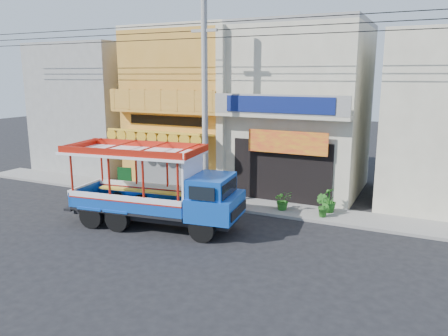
% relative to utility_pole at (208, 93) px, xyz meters
% --- Properties ---
extents(ground, '(90.00, 90.00, 0.00)m').
position_rel_utility_pole_xyz_m(ground, '(0.85, -3.30, -5.03)').
color(ground, black).
rests_on(ground, ground).
extents(sidewalk, '(30.00, 2.00, 0.12)m').
position_rel_utility_pole_xyz_m(sidewalk, '(0.85, 0.70, -4.97)').
color(sidewalk, slate).
rests_on(sidewalk, ground).
extents(shophouse_left, '(6.00, 7.50, 8.24)m').
position_rel_utility_pole_xyz_m(shophouse_left, '(-3.15, 4.66, -0.92)').
color(shophouse_left, '#C0852A').
rests_on(shophouse_left, ground).
extents(shophouse_right, '(6.00, 6.75, 8.24)m').
position_rel_utility_pole_xyz_m(shophouse_right, '(2.85, 4.66, -0.93)').
color(shophouse_right, '#AFA98F').
rests_on(shophouse_right, ground).
extents(party_pilaster, '(0.35, 0.30, 8.00)m').
position_rel_utility_pole_xyz_m(party_pilaster, '(-0.15, 1.55, -1.03)').
color(party_pilaster, '#AFA98F').
rests_on(party_pilaster, ground).
extents(filler_building_left, '(6.00, 6.00, 7.60)m').
position_rel_utility_pole_xyz_m(filler_building_left, '(-10.15, 4.70, -1.23)').
color(filler_building_left, gray).
rests_on(filler_building_left, ground).
extents(utility_pole, '(28.00, 0.26, 9.00)m').
position_rel_utility_pole_xyz_m(utility_pole, '(0.00, 0.00, 0.00)').
color(utility_pole, gray).
rests_on(utility_pole, ground).
extents(songthaew_truck, '(7.04, 3.02, 3.18)m').
position_rel_utility_pole_xyz_m(songthaew_truck, '(-0.08, -3.35, -3.50)').
color(songthaew_truck, black).
rests_on(songthaew_truck, ground).
extents(green_sign, '(0.72, 0.48, 1.12)m').
position_rel_utility_pole_xyz_m(green_sign, '(-4.94, 0.33, -4.44)').
color(green_sign, black).
rests_on(green_sign, sidewalk).
extents(potted_plant_a, '(1.00, 0.96, 0.85)m').
position_rel_utility_pole_xyz_m(potted_plant_a, '(3.34, 0.48, -4.49)').
color(potted_plant_a, '#225C1A').
rests_on(potted_plant_a, sidewalk).
extents(potted_plant_b, '(0.64, 0.61, 0.92)m').
position_rel_utility_pole_xyz_m(potted_plant_b, '(5.06, 0.27, -4.45)').
color(potted_plant_b, '#225C1A').
rests_on(potted_plant_b, sidewalk).
extents(potted_plant_c, '(0.73, 0.73, 1.06)m').
position_rel_utility_pole_xyz_m(potted_plant_c, '(5.18, 0.99, -4.38)').
color(potted_plant_c, '#225C1A').
rests_on(potted_plant_c, sidewalk).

